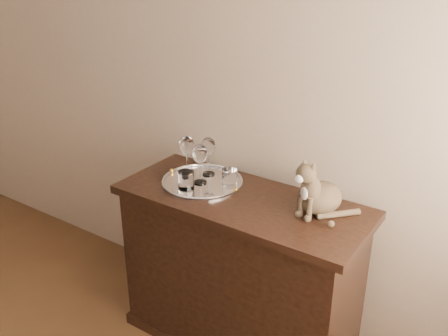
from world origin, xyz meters
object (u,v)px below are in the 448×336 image
Objects in this scene: wine_glass_d at (200,164)px; wine_glass_b at (208,156)px; cat at (322,183)px; wine_glass_a at (187,155)px; tumbler_c at (230,178)px; tray at (202,182)px; tumbler_b at (186,180)px; sideboard at (240,273)px.

wine_glass_b is at bearing 103.54° from wine_glass_d.
wine_glass_d is at bearing -155.49° from cat.
wine_glass_a is 0.26m from tumbler_c.
wine_glass_b is at bearing 106.18° from tray.
tumbler_c is (0.15, 0.14, -0.00)m from tumbler_b.
wine_glass_a reaches higher than tray.
wine_glass_a is at bearing 164.89° from tray.
cat is at bearing 14.72° from tumbler_b.
wine_glass_d reaches higher than sideboard.
tray is at bearing -163.92° from tumbler_c.
tray is 0.15m from tumbler_c.
wine_glass_b reaches higher than tumbler_b.
cat is (0.60, 0.06, 0.13)m from tray.
wine_glass_d is (-0.24, 0.01, 0.53)m from sideboard.
tumbler_c is at bearing -159.99° from cat.
wine_glass_d is 2.29× the size of tumbler_b.
tumbler_b reaches higher than tray.
wine_glass_b is (-0.03, 0.09, 0.10)m from tray.
sideboard is 0.67m from cat.
wine_glass_d reaches higher than tumbler_c.
tumbler_c is (0.16, -0.05, -0.06)m from wine_glass_b.
sideboard is 14.23× the size of tumbler_c.
cat is (0.46, 0.02, 0.09)m from tumbler_c.
wine_glass_b is at bearing 162.93° from tumbler_c.
tumbler_b is (-0.02, -0.10, 0.05)m from tray.
tumbler_b is 1.04× the size of tumbler_c.
sideboard is at bearing -30.99° from tumbler_c.
sideboard is 5.83× the size of wine_glass_a.
tray is 4.56× the size of tumbler_b.
tumbler_b is 0.21m from tumbler_c.
sideboard is 0.65m from wine_glass_a.
cat reaches higher than tumbler_c.
wine_glass_b is 0.62m from cat.
cat reaches higher than wine_glass_b.
tray is (-0.24, 0.03, 0.43)m from sideboard.
wine_glass_b reaches higher than tray.
tumbler_b is (0.01, -0.19, -0.06)m from wine_glass_b.
cat reaches higher than wine_glass_d.
tray is 1.94× the size of wine_glass_a.
tumbler_c is at bearing 1.77° from wine_glass_a.
sideboard is 0.49m from tray.
tumbler_b is (-0.02, -0.09, -0.06)m from wine_glass_d.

